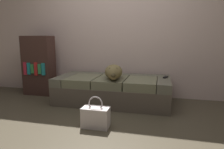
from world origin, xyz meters
TOP-DOWN VIEW (x-y plane):
  - ground_plane at (0.00, 0.00)m, footprint 10.00×10.00m
  - back_wall at (0.00, 1.63)m, footprint 6.40×0.10m
  - couch at (0.00, 1.09)m, footprint 1.83×0.86m
  - dog_tan at (0.05, 0.93)m, footprint 0.37×0.64m
  - tv_remote at (0.84, 1.23)m, footprint 0.08×0.16m
  - handbag at (0.03, 0.11)m, footprint 0.32×0.18m
  - bookshelf at (-1.48, 1.26)m, footprint 0.56×0.30m

SIDE VIEW (x-z plane):
  - ground_plane at x=0.00m, z-range 0.00..0.00m
  - handbag at x=0.03m, z-range -0.06..0.31m
  - couch at x=0.00m, z-range 0.00..0.43m
  - tv_remote at x=0.84m, z-range 0.43..0.45m
  - dog_tan at x=0.05m, z-range 0.43..0.65m
  - bookshelf at x=-1.48m, z-range 0.00..1.10m
  - back_wall at x=0.00m, z-range 0.00..2.80m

